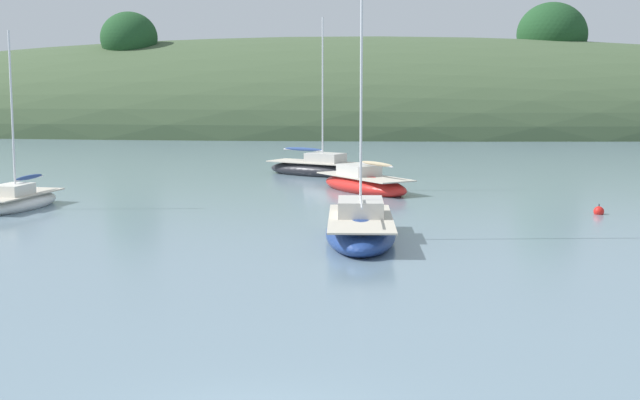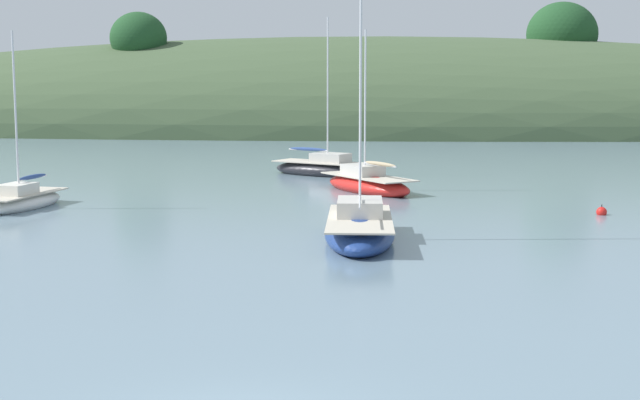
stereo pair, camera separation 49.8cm
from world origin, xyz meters
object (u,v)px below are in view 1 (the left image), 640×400
at_px(sailboat_white_near, 361,229).
at_px(sailboat_orange_cutter, 364,184).
at_px(mooring_buoy_channel, 599,211).
at_px(sailboat_blue_center, 319,168).
at_px(sailboat_teal_outer, 19,201).

relative_size(sailboat_white_near, sailboat_orange_cutter, 1.27).
height_order(sailboat_white_near, sailboat_orange_cutter, sailboat_white_near).
bearing_deg(sailboat_white_near, mooring_buoy_channel, 35.32).
xyz_separation_m(sailboat_blue_center, mooring_buoy_channel, (12.69, -15.19, -0.29)).
xyz_separation_m(sailboat_white_near, sailboat_blue_center, (-2.71, 22.26, -0.02)).
bearing_deg(sailboat_blue_center, sailboat_orange_cutter, -70.51).
height_order(sailboat_blue_center, mooring_buoy_channel, sailboat_blue_center).
bearing_deg(sailboat_white_near, sailboat_orange_cutter, 89.85).
xyz_separation_m(sailboat_teal_outer, mooring_buoy_channel, (25.06, -0.31, -0.23)).
height_order(sailboat_teal_outer, sailboat_blue_center, sailboat_blue_center).
xyz_separation_m(sailboat_teal_outer, sailboat_orange_cutter, (15.12, 7.12, 0.05)).
distance_m(sailboat_orange_cutter, sailboat_blue_center, 8.23).
xyz_separation_m(sailboat_orange_cutter, sailboat_blue_center, (-2.75, 7.76, 0.01)).
relative_size(sailboat_teal_outer, sailboat_blue_center, 0.84).
distance_m(sailboat_teal_outer, mooring_buoy_channel, 25.06).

